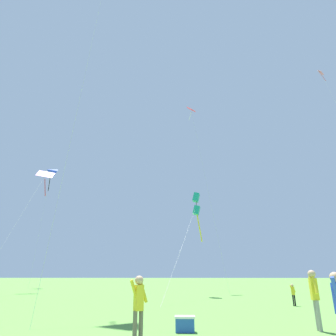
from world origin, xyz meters
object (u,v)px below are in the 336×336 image
(kite_red_high, at_px, (193,119))
(picnic_cooler, at_px, (185,324))
(person_in_blue_jacket, at_px, (139,303))
(person_with_spool, at_px, (315,294))
(kite_blue_delta, at_px, (51,172))
(kite_teal_box, at_px, (196,205))
(kite_pink_low, at_px, (329,89))
(person_child_small, at_px, (293,293))
(kite_purple_streamer, at_px, (44,179))

(kite_red_high, distance_m, picnic_cooler, 31.41)
(kite_red_high, bearing_deg, person_in_blue_jacket, -95.54)
(person_with_spool, height_order, person_in_blue_jacket, person_with_spool)
(kite_blue_delta, bearing_deg, person_in_blue_jacket, -61.54)
(kite_red_high, xyz_separation_m, picnic_cooler, (-1.42, -24.13, -20.06))
(kite_teal_box, xyz_separation_m, kite_pink_low, (18.20, 8.07, 17.15))
(kite_blue_delta, bearing_deg, person_child_small, -44.05)
(kite_pink_low, distance_m, person_child_small, 32.10)
(kite_teal_box, relative_size, picnic_cooler, 16.44)
(person_with_spool, xyz_separation_m, person_in_blue_jacket, (-5.20, -2.44, -0.10))
(kite_teal_box, distance_m, person_child_small, 11.94)
(kite_teal_box, height_order, person_child_small, kite_teal_box)
(kite_purple_streamer, relative_size, person_with_spool, 7.59)
(person_in_blue_jacket, bearing_deg, person_with_spool, 25.15)
(picnic_cooler, bearing_deg, kite_teal_box, 85.93)
(kite_purple_streamer, bearing_deg, kite_teal_box, -18.19)
(person_in_blue_jacket, bearing_deg, kite_teal_box, 83.01)
(kite_pink_low, relative_size, person_with_spool, 16.21)
(kite_blue_delta, height_order, picnic_cooler, kite_blue_delta)
(kite_purple_streamer, height_order, picnic_cooler, kite_purple_streamer)
(kite_pink_low, distance_m, person_with_spool, 37.41)
(kite_teal_box, xyz_separation_m, person_with_spool, (2.87, -16.51, -6.53))
(person_in_blue_jacket, distance_m, picnic_cooler, 2.49)
(kite_teal_box, bearing_deg, person_in_blue_jacket, -96.99)
(kite_teal_box, bearing_deg, picnic_cooler, -94.07)
(kite_teal_box, distance_m, kite_blue_delta, 29.90)
(person_in_blue_jacket, relative_size, picnic_cooler, 2.65)
(kite_teal_box, bearing_deg, kite_blue_delta, 141.47)
(kite_purple_streamer, distance_m, kite_pink_low, 37.65)
(kite_purple_streamer, xyz_separation_m, picnic_cooler, (15.98, -22.50, -11.89))
(kite_blue_delta, bearing_deg, kite_pink_low, -13.35)
(kite_purple_streamer, bearing_deg, person_in_blue_jacket, -58.86)
(kite_purple_streamer, bearing_deg, kite_red_high, 5.33)
(kite_pink_low, xyz_separation_m, person_child_small, (-13.36, -16.54, -24.05))
(kite_blue_delta, bearing_deg, person_with_spool, -53.76)
(kite_pink_low, bearing_deg, kite_teal_box, -156.08)
(kite_teal_box, relative_size, kite_red_high, 0.44)
(kite_purple_streamer, xyz_separation_m, kite_pink_low, (35.38, 2.42, 12.62))
(kite_red_high, relative_size, kite_blue_delta, 1.23)
(kite_red_high, relative_size, kite_pink_low, 0.79)
(kite_red_high, height_order, picnic_cooler, kite_red_high)
(kite_red_high, relative_size, person_in_blue_jacket, 14.06)
(kite_purple_streamer, height_order, person_in_blue_jacket, kite_purple_streamer)
(person_child_small, relative_size, picnic_cooler, 1.91)
(kite_teal_box, distance_m, person_in_blue_jacket, 20.21)
(picnic_cooler, bearing_deg, person_in_blue_jacket, -118.20)
(kite_pink_low, bearing_deg, person_child_small, -128.94)
(kite_red_high, relative_size, person_child_small, 19.52)
(kite_blue_delta, relative_size, picnic_cooler, 30.37)
(kite_pink_low, bearing_deg, picnic_cooler, -127.90)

